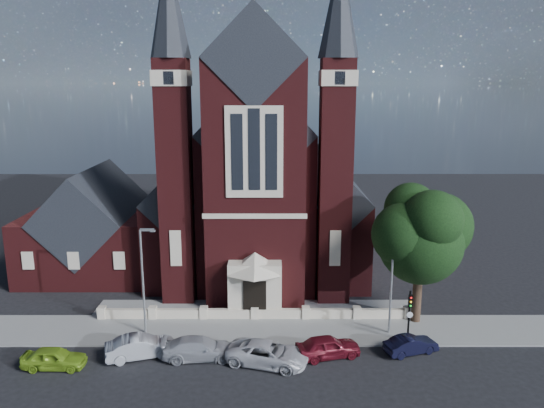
# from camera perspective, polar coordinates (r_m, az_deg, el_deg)

# --- Properties ---
(ground) EXTENTS (120.00, 120.00, 0.00)m
(ground) POSITION_cam_1_polar(r_m,az_deg,el_deg) (50.46, -1.56, -8.18)
(ground) COLOR black
(ground) RESTS_ON ground
(pavement_strip) EXTENTS (60.00, 5.00, 0.12)m
(pavement_strip) POSITION_cam_1_polar(r_m,az_deg,el_deg) (40.84, -1.95, -13.47)
(pavement_strip) COLOR gray
(pavement_strip) RESTS_ON ground
(forecourt_paving) EXTENTS (26.00, 3.00, 0.14)m
(forecourt_paving) POSITION_cam_1_polar(r_m,az_deg,el_deg) (44.46, -1.78, -11.19)
(forecourt_paving) COLOR gray
(forecourt_paving) RESTS_ON ground
(forecourt_wall) EXTENTS (24.00, 0.40, 0.90)m
(forecourt_wall) POSITION_cam_1_polar(r_m,az_deg,el_deg) (42.64, -1.86, -12.28)
(forecourt_wall) COLOR beige
(forecourt_wall) RESTS_ON ground
(church) EXTENTS (20.01, 34.90, 29.20)m
(church) POSITION_cam_1_polar(r_m,az_deg,el_deg) (55.93, -1.40, 2.63)
(church) COLOR #471314
(church) RESTS_ON ground
(parish_hall) EXTENTS (12.00, 12.20, 10.24)m
(parish_hall) POSITION_cam_1_polar(r_m,az_deg,el_deg) (54.84, -18.47, -2.73)
(parish_hall) COLOR #471314
(parish_hall) RESTS_ON ground
(street_tree) EXTENTS (6.40, 6.60, 10.70)m
(street_tree) POSITION_cam_1_polar(r_m,az_deg,el_deg) (40.98, 15.96, -3.44)
(street_tree) COLOR black
(street_tree) RESTS_ON ground
(street_lamp_left) EXTENTS (1.16, 0.22, 8.09)m
(street_lamp_left) POSITION_cam_1_polar(r_m,az_deg,el_deg) (39.62, -13.63, -7.46)
(street_lamp_left) COLOR gray
(street_lamp_left) RESTS_ON ground
(street_lamp_right) EXTENTS (1.16, 0.22, 8.09)m
(street_lamp_right) POSITION_cam_1_polar(r_m,az_deg,el_deg) (39.51, 12.89, -7.48)
(street_lamp_right) COLOR gray
(street_lamp_right) RESTS_ON ground
(traffic_signal) EXTENTS (0.28, 0.42, 4.00)m
(traffic_signal) POSITION_cam_1_polar(r_m,az_deg,el_deg) (39.06, 14.58, -11.01)
(traffic_signal) COLOR black
(traffic_signal) RESTS_ON ground
(car_lime_van) EXTENTS (4.10, 1.67, 1.39)m
(car_lime_van) POSITION_cam_1_polar(r_m,az_deg,el_deg) (38.51, -22.39, -15.07)
(car_lime_van) COLOR #77A320
(car_lime_van) RESTS_ON ground
(car_silver_a) EXTENTS (4.93, 3.00, 1.53)m
(car_silver_a) POSITION_cam_1_polar(r_m,az_deg,el_deg) (38.03, -13.95, -14.68)
(car_silver_a) COLOR #9D9FA4
(car_silver_a) RESTS_ON ground
(car_silver_b) EXTENTS (5.13, 2.29, 1.46)m
(car_silver_b) POSITION_cam_1_polar(r_m,az_deg,el_deg) (37.18, -7.80, -15.14)
(car_silver_b) COLOR #9FA1A7
(car_silver_b) RESTS_ON ground
(car_white_suv) EXTENTS (5.89, 3.89, 1.50)m
(car_white_suv) POSITION_cam_1_polar(r_m,az_deg,el_deg) (36.20, -0.48, -15.79)
(car_white_suv) COLOR silver
(car_white_suv) RESTS_ON ground
(car_dark_red) EXTENTS (4.72, 2.82, 1.51)m
(car_dark_red) POSITION_cam_1_polar(r_m,az_deg,el_deg) (37.22, 6.02, -15.01)
(car_dark_red) COLOR maroon
(car_dark_red) RESTS_ON ground
(car_navy) EXTENTS (4.00, 2.48, 1.24)m
(car_navy) POSITION_cam_1_polar(r_m,az_deg,el_deg) (38.73, 14.72, -14.44)
(car_navy) COLOR black
(car_navy) RESTS_ON ground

